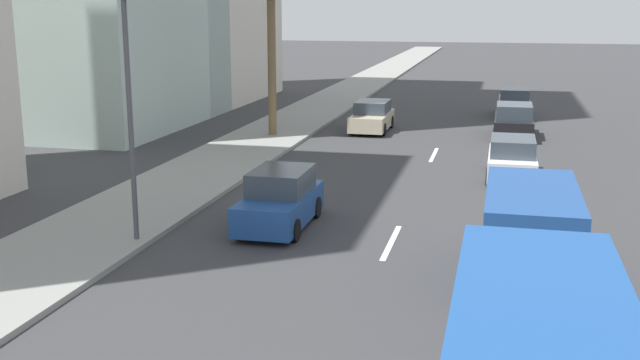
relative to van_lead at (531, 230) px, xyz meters
The scene contains 11 objects.
ground_plane 18.67m from the van_lead, 10.98° to the left, with size 198.00×198.00×0.00m, color #38383A.
sidewalk_right 21.83m from the van_lead, 32.98° to the left, with size 162.00×3.99×0.15m, color gray.
lane_stripe_mid 4.50m from the van_lead, 55.55° to the left, with size 3.20×0.16×0.01m, color silver.
lane_stripe_far 15.77m from the van_lead, 13.05° to the left, with size 3.20×0.16×0.01m, color silver.
van_lead is the anchor object (origin of this frame).
car_second 11.37m from the van_lead, ahead, with size 4.17×1.81×1.57m.
car_third 20.87m from the van_lead, ahead, with size 4.46×1.90×1.64m.
car_fourth 7.69m from the van_lead, 65.01° to the left, with size 4.02×1.79×1.69m.
car_fifth 28.13m from the van_lead, ahead, with size 4.79×1.83×1.66m.
car_seventh 22.26m from the van_lead, 18.99° to the left, with size 4.21×1.82×1.54m.
street_lamp 10.60m from the van_lead, 86.05° to the left, with size 0.24×0.97×6.60m.
Camera 1 is at (-4.35, -2.75, 6.38)m, focal length 43.06 mm.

